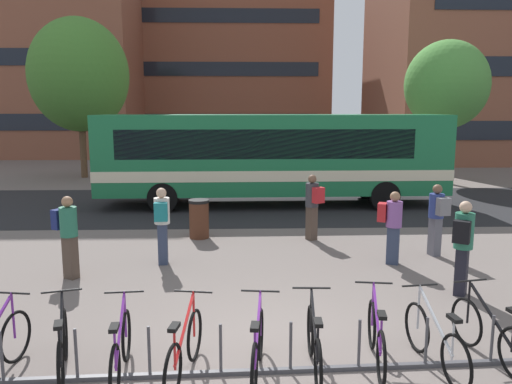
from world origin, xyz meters
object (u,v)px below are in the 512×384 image
(commuter_black_pack_3, at_px, (463,242))
(parked_bicycle_black_9, at_px, (490,335))
(parked_bicycle_purple_5, at_px, (258,350))
(parked_bicycle_black_6, at_px, (314,345))
(commuter_navy_pack_1, at_px, (68,231))
(parked_bicycle_purple_3, at_px, (121,351))
(parked_bicycle_red_4, at_px, (184,350))
(parked_bicycle_black_2, at_px, (63,349))
(parked_bicycle_purple_7, at_px, (376,338))
(commuter_teal_pack_5, at_px, (162,221))
(street_tree_0, at_px, (79,75))
(commuter_grey_pack_2, at_px, (437,215))
(commuter_red_pack_4, at_px, (392,222))
(street_tree_1, at_px, (447,85))
(commuter_red_pack_0, at_px, (313,203))
(trash_bin, at_px, (199,219))
(parked_bicycle_silver_8, at_px, (435,341))
(city_bus, at_px, (274,155))

(commuter_black_pack_3, bearing_deg, parked_bicycle_black_9, -161.77)
(parked_bicycle_purple_5, bearing_deg, parked_bicycle_black_9, -77.79)
(parked_bicycle_black_6, bearing_deg, commuter_navy_pack_1, 51.45)
(parked_bicycle_purple_3, distance_m, parked_bicycle_black_9, 4.89)
(parked_bicycle_red_4, distance_m, parked_bicycle_black_9, 4.10)
(parked_bicycle_black_2, distance_m, parked_bicycle_red_4, 1.56)
(parked_bicycle_purple_7, bearing_deg, commuter_teal_pack_5, 45.91)
(parked_bicycle_black_6, relative_size, street_tree_0, 0.22)
(commuter_teal_pack_5, distance_m, street_tree_0, 16.23)
(parked_bicycle_purple_5, relative_size, commuter_navy_pack_1, 1.02)
(commuter_grey_pack_2, relative_size, commuter_red_pack_4, 1.04)
(parked_bicycle_red_4, distance_m, street_tree_1, 20.25)
(parked_bicycle_black_9, height_order, street_tree_0, street_tree_0)
(parked_bicycle_black_2, height_order, commuter_red_pack_0, commuter_red_pack_0)
(commuter_teal_pack_5, relative_size, trash_bin, 1.66)
(parked_bicycle_silver_8, bearing_deg, parked_bicycle_black_2, 83.44)
(parked_bicycle_red_4, relative_size, street_tree_1, 0.26)
(parked_bicycle_black_6, relative_size, commuter_grey_pack_2, 1.02)
(parked_bicycle_purple_7, distance_m, street_tree_0, 21.83)
(parked_bicycle_red_4, xyz_separation_m, parked_bicycle_black_9, (4.09, 0.31, 0.00))
(parked_bicycle_purple_5, xyz_separation_m, parked_bicycle_black_9, (3.16, 0.32, 0.00))
(commuter_black_pack_3, distance_m, street_tree_0, 20.74)
(street_tree_0, bearing_deg, parked_bicycle_black_2, -74.02)
(parked_bicycle_purple_5, bearing_deg, street_tree_1, -21.91)
(parked_bicycle_black_9, xyz_separation_m, commuter_black_pack_3, (0.68, 2.45, 0.63))
(parked_bicycle_purple_5, bearing_deg, trash_bin, 16.74)
(commuter_grey_pack_2, xyz_separation_m, commuter_teal_pack_5, (-6.26, -0.45, 0.01))
(parked_bicycle_purple_3, bearing_deg, parked_bicycle_purple_7, -90.71)
(commuter_red_pack_0, height_order, street_tree_0, street_tree_0)
(parked_bicycle_silver_8, bearing_deg, parked_bicycle_black_9, -85.49)
(commuter_navy_pack_1, xyz_separation_m, commuter_grey_pack_2, (8.02, 1.31, -0.00))
(street_tree_1, bearing_deg, parked_bicycle_purple_3, -122.67)
(trash_bin, bearing_deg, parked_bicycle_silver_8, -62.47)
(parked_bicycle_black_6, xyz_separation_m, commuter_teal_pack_5, (-2.65, 4.75, 0.60))
(parked_bicycle_purple_7, xyz_separation_m, commuter_red_pack_0, (0.08, 6.54, 0.61))
(parked_bicycle_silver_8, distance_m, commuter_navy_pack_1, 7.15)
(parked_bicycle_red_4, xyz_separation_m, commuter_teal_pack_5, (-0.99, 4.82, 0.60))
(commuter_teal_pack_5, bearing_deg, parked_bicycle_purple_5, -162.54)
(commuter_black_pack_3, bearing_deg, trash_bin, 83.25)
(parked_bicycle_black_6, bearing_deg, commuter_teal_pack_5, 32.08)
(parked_bicycle_purple_3, relative_size, commuter_navy_pack_1, 1.02)
(parked_bicycle_purple_3, height_order, commuter_grey_pack_2, commuter_grey_pack_2)
(commuter_grey_pack_2, bearing_deg, street_tree_0, 28.46)
(parked_bicycle_purple_3, xyz_separation_m, commuter_navy_pack_1, (-1.94, 3.96, 0.59))
(commuter_red_pack_0, distance_m, commuter_red_pack_4, 2.55)
(parked_bicycle_purple_3, relative_size, commuter_grey_pack_2, 1.02)
(city_bus, bearing_deg, parked_bicycle_purple_3, -103.96)
(commuter_black_pack_3, xyz_separation_m, commuter_red_pack_4, (-0.71, 1.95, -0.08))
(parked_bicycle_purple_3, xyz_separation_m, parked_bicycle_black_9, (4.89, 0.30, 0.00))
(street_tree_0, bearing_deg, commuter_teal_pack_5, -67.28)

